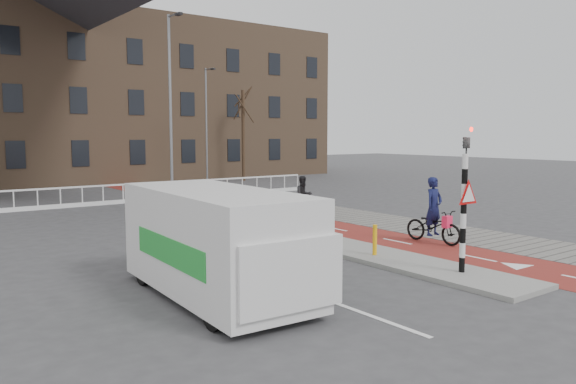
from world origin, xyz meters
TOP-DOWN VIEW (x-y plane):
  - ground at (0.00, 0.00)m, footprint 120.00×120.00m
  - bike_lane at (1.50, 10.00)m, footprint 2.50×60.00m
  - sidewalk at (4.30, 10.00)m, footprint 3.00×60.00m
  - curb_island at (-0.70, 4.00)m, footprint 1.80×16.00m
  - traffic_signal at (-0.60, -2.02)m, footprint 0.80×0.80m
  - bollard at (-0.91, 0.65)m, footprint 0.12×0.12m
  - cyclist_near at (2.25, 1.17)m, footprint 0.83×2.07m
  - cyclist_far at (1.82, 7.30)m, footprint 0.82×1.68m
  - van at (-6.25, 0.07)m, footprint 2.41×5.46m
  - railing at (-5.00, 17.00)m, footprint 28.00×0.10m
  - townhouse_row at (-3.00, 32.00)m, footprint 46.00×10.00m
  - tree_right at (10.06, 24.90)m, footprint 0.25×0.25m
  - streetlight_near at (-1.55, 12.26)m, footprint 0.12×0.12m
  - streetlight_right at (6.01, 23.05)m, footprint 0.12×0.12m

SIDE VIEW (x-z plane):
  - ground at x=0.00m, z-range 0.00..0.00m
  - bike_lane at x=1.50m, z-range 0.00..0.01m
  - sidewalk at x=4.30m, z-range 0.00..0.01m
  - curb_island at x=-0.70m, z-range 0.00..0.12m
  - railing at x=-5.00m, z-range -0.19..0.80m
  - bollard at x=-0.91m, z-range 0.12..0.96m
  - cyclist_near at x=2.25m, z-range -0.34..1.77m
  - cyclist_far at x=1.82m, z-range -0.14..1.64m
  - van at x=-6.25m, z-range 0.06..2.36m
  - traffic_signal at x=-0.60m, z-range 0.15..3.83m
  - tree_right at x=10.06m, z-range 0.00..6.63m
  - streetlight_right at x=6.01m, z-range 0.00..7.76m
  - streetlight_near at x=-1.55m, z-range 0.00..8.48m
  - townhouse_row at x=-3.00m, z-range -0.14..15.76m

